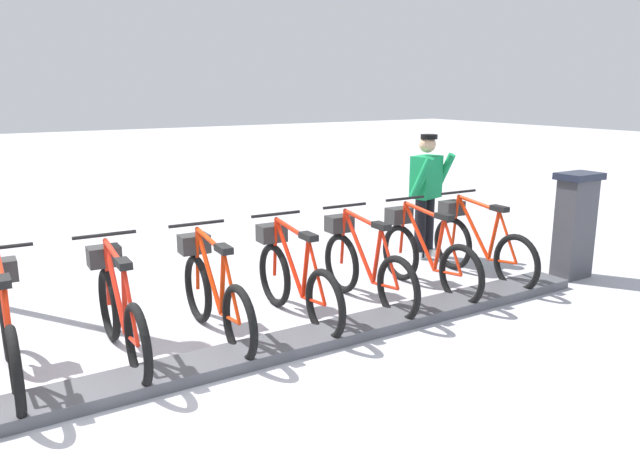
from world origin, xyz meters
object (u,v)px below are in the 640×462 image
(bike_docked_4, at_px, (214,293))
(bike_docked_6, at_px, (8,331))
(bike_docked_0, at_px, (479,244))
(worker_near_rack, at_px, (426,191))
(bike_docked_3, at_px, (294,278))
(payment_kiosk, at_px, (575,224))
(bike_docked_5, at_px, (120,310))
(bike_docked_2, at_px, (364,265))
(bike_docked_1, at_px, (425,254))

(bike_docked_4, bearing_deg, bike_docked_6, 90.00)
(bike_docked_4, height_order, bike_docked_6, same)
(bike_docked_6, bearing_deg, bike_docked_0, -90.00)
(bike_docked_0, distance_m, worker_near_rack, 1.17)
(bike_docked_0, height_order, bike_docked_3, same)
(bike_docked_3, height_order, bike_docked_6, same)
(bike_docked_6, bearing_deg, bike_docked_4, -90.00)
(bike_docked_6, distance_m, worker_near_rack, 5.31)
(payment_kiosk, height_order, bike_docked_0, payment_kiosk)
(payment_kiosk, bearing_deg, bike_docked_0, 60.26)
(payment_kiosk, height_order, bike_docked_5, payment_kiosk)
(bike_docked_0, distance_m, bike_docked_2, 1.70)
(bike_docked_1, distance_m, bike_docked_6, 4.24)
(worker_near_rack, bearing_deg, bike_docked_3, 111.99)
(bike_docked_4, bearing_deg, bike_docked_2, -90.00)
(bike_docked_6, bearing_deg, bike_docked_1, -90.00)
(bike_docked_1, relative_size, bike_docked_3, 1.00)
(bike_docked_0, bearing_deg, bike_docked_1, 90.00)
(bike_docked_1, height_order, bike_docked_4, same)
(bike_docked_6, bearing_deg, bike_docked_3, -90.00)
(worker_near_rack, bearing_deg, bike_docked_4, 106.99)
(payment_kiosk, relative_size, bike_docked_5, 0.74)
(bike_docked_3, relative_size, bike_docked_5, 1.00)
(bike_docked_3, bearing_deg, bike_docked_5, 90.00)
(worker_near_rack, bearing_deg, bike_docked_5, 103.80)
(bike_docked_4, bearing_deg, bike_docked_3, -90.00)
(bike_docked_2, xyz_separation_m, bike_docked_6, (0.00, 3.39, 0.00))
(bike_docked_5, bearing_deg, bike_docked_0, -90.00)
(payment_kiosk, relative_size, bike_docked_6, 0.74)
(bike_docked_3, xyz_separation_m, bike_docked_5, (0.00, 1.70, 0.00))
(bike_docked_3, relative_size, bike_docked_6, 1.00)
(payment_kiosk, xyz_separation_m, bike_docked_4, (0.57, 4.40, -0.24))
(bike_docked_0, bearing_deg, bike_docked_5, 90.00)
(bike_docked_3, height_order, bike_docked_4, same)
(worker_near_rack, bearing_deg, bike_docked_1, 138.54)
(bike_docked_1, height_order, bike_docked_2, same)
(bike_docked_1, bearing_deg, bike_docked_5, 90.00)
(bike_docked_0, xyz_separation_m, bike_docked_3, (0.00, 2.55, 0.00))
(bike_docked_4, xyz_separation_m, worker_near_rack, (1.07, -3.49, 0.48))
(bike_docked_5, bearing_deg, bike_docked_6, 90.00)
(bike_docked_2, bearing_deg, bike_docked_3, 90.00)
(bike_docked_3, relative_size, bike_docked_4, 1.00)
(bike_docked_1, xyz_separation_m, bike_docked_6, (0.00, 4.24, 0.00))
(bike_docked_2, xyz_separation_m, worker_near_rack, (1.07, -1.79, 0.48))
(bike_docked_3, bearing_deg, bike_docked_0, -90.00)
(bike_docked_0, height_order, bike_docked_1, same)
(payment_kiosk, relative_size, bike_docked_1, 0.74)
(payment_kiosk, height_order, bike_docked_3, payment_kiosk)
(bike_docked_0, xyz_separation_m, bike_docked_1, (0.00, 0.85, 0.00))
(worker_near_rack, bearing_deg, bike_docked_0, 175.03)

